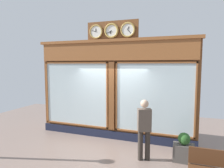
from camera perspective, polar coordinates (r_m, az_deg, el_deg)
shop_facade at (r=7.03m, az=0.34°, el=-1.31°), size 5.79×0.42×4.11m
pedestrian at (r=5.61m, az=9.28°, el=-12.16°), size 0.42×0.34×1.69m
planter_box at (r=6.03m, az=19.93°, el=-18.16°), size 0.56×0.36×0.48m
planter_shrub at (r=5.88m, az=20.07°, el=-14.59°), size 0.33×0.33×0.33m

